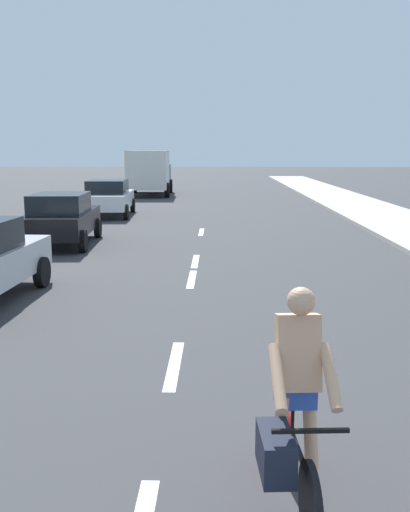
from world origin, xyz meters
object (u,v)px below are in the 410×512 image
object	(u,v)px
cyclist	(293,412)
delivery_truck	(149,171)
parked_car_white	(108,197)
parked_car_black	(61,217)

from	to	relation	value
cyclist	delivery_truck	distance (m)	32.76
parked_car_white	parked_car_black	bearing A→B (deg)	-92.60
cyclist	delivery_truck	xyz separation A→B (m)	(-4.93, 32.38, 0.67)
cyclist	parked_car_black	world-z (taller)	cyclist
cyclist	parked_car_black	distance (m)	14.03
parked_car_white	cyclist	bearing A→B (deg)	-78.38
parked_car_white	delivery_truck	size ratio (longest dim) A/B	0.69
parked_car_white	delivery_truck	distance (m)	11.67
delivery_truck	cyclist	bearing A→B (deg)	-83.26
parked_car_black	delivery_truck	distance (m)	19.41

